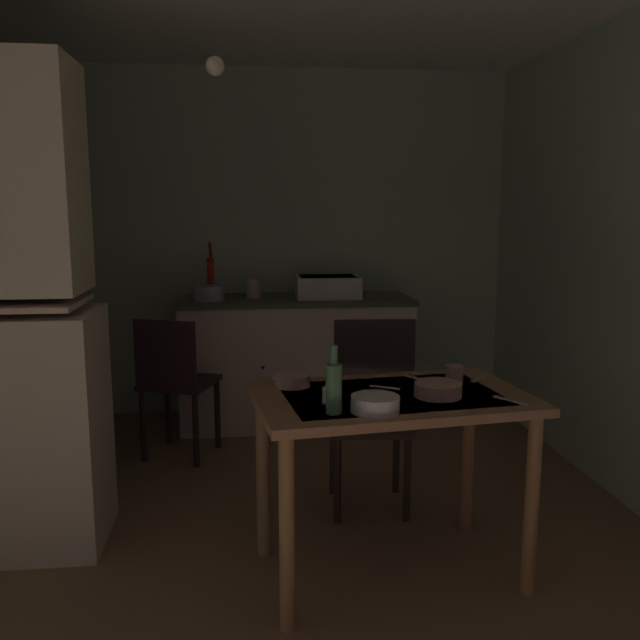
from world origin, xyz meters
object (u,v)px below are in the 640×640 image
mixing_bowl_counter (209,293)px  teacup_cream (454,374)px  chair_by_counter (175,381)px  glass_bottle (334,387)px  dining_table (391,421)px  hand_pump (211,274)px  chair_far_side (371,413)px  serving_bowl_wide (375,404)px  sink_basin (327,286)px

mixing_bowl_counter → teacup_cream: mixing_bowl_counter is taller
chair_by_counter → glass_bottle: 1.87m
chair_by_counter → dining_table: bearing=-55.2°
hand_pump → mixing_bowl_counter: 0.15m
chair_far_side → serving_bowl_wide: bearing=-99.9°
chair_far_side → chair_by_counter: chair_far_side is taller
serving_bowl_wide → dining_table: bearing=63.7°
sink_basin → glass_bottle: (-0.26, -2.31, -0.09)m
dining_table → chair_far_side: bearing=87.4°
dining_table → glass_bottle: size_ratio=4.62×
mixing_bowl_counter → glass_bottle: (0.55, -2.26, -0.07)m
hand_pump → glass_bottle: (0.54, -2.36, -0.19)m
hand_pump → mixing_bowl_counter: size_ratio=1.82×
mixing_bowl_counter → teacup_cream: size_ratio=2.80×
chair_far_side → teacup_cream: (0.28, -0.41, 0.29)m
sink_basin → glass_bottle: sink_basin is taller
chair_by_counter → teacup_cream: 1.87m
sink_basin → chair_by_counter: 1.29m
dining_table → chair_far_side: 0.58m
dining_table → chair_by_counter: size_ratio=1.33×
chair_far_side → glass_bottle: size_ratio=3.98×
hand_pump → chair_far_side: 1.86m
sink_basin → chair_by_counter: bearing=-147.6°
sink_basin → serving_bowl_wide: size_ratio=2.45×
teacup_cream → dining_table: bearing=-154.0°
serving_bowl_wide → chair_by_counter: bearing=118.1°
chair_far_side → chair_by_counter: bearing=139.4°
chair_far_side → glass_bottle: glass_bottle is taller
hand_pump → chair_far_side: bearing=-61.9°
sink_basin → dining_table: sink_basin is taller
chair_far_side → teacup_cream: bearing=-55.8°
dining_table → serving_bowl_wide: bearing=-116.3°
chair_far_side → hand_pump: bearing=118.1°
dining_table → chair_by_counter: chair_by_counter is taller
hand_pump → glass_bottle: bearing=-77.0°
hand_pump → dining_table: bearing=-69.2°
chair_by_counter → serving_bowl_wide: chair_by_counter is taller
hand_pump → serving_bowl_wide: size_ratio=2.17×
mixing_bowl_counter → chair_by_counter: 0.77m
dining_table → serving_bowl_wide: serving_bowl_wide is taller
sink_basin → hand_pump: hand_pump is taller
serving_bowl_wide → hand_pump: bearing=106.5°
glass_bottle → chair_far_side: bearing=69.8°
sink_basin → chair_by_counter: sink_basin is taller
chair_by_counter → glass_bottle: glass_bottle is taller
dining_table → chair_by_counter: 1.77m
glass_bottle → teacup_cream: bearing=33.5°
serving_bowl_wide → mixing_bowl_counter: bearing=107.4°
chair_by_counter → teacup_cream: bearing=-44.7°
serving_bowl_wide → sink_basin: bearing=87.3°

